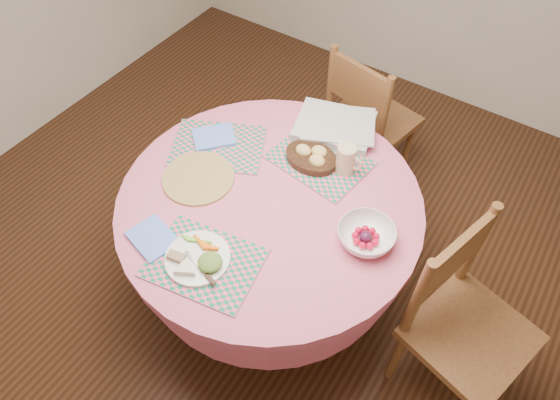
{
  "coord_description": "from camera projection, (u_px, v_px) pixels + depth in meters",
  "views": [
    {
      "loc": [
        0.74,
        -1.03,
        2.31
      ],
      "look_at": [
        0.05,
        0.0,
        0.78
      ],
      "focal_mm": 32.0,
      "sensor_mm": 36.0,
      "label": 1
    }
  ],
  "objects": [
    {
      "name": "ground",
      "position": [
        272.0,
        290.0,
        2.59
      ],
      "size": [
        4.0,
        4.0,
        0.0
      ],
      "primitive_type": "plane",
      "color": "#331C0F",
      "rests_on": "ground"
    },
    {
      "name": "placemat_left",
      "position": [
        218.0,
        146.0,
        2.19
      ],
      "size": [
        0.49,
        0.45,
        0.01
      ],
      "primitive_type": "cube",
      "rotation": [
        0.0,
        0.0,
        0.46
      ],
      "color": "#14725B",
      "rests_on": "dining_table"
    },
    {
      "name": "fruit_bowl",
      "position": [
        366.0,
        236.0,
        1.85
      ],
      "size": [
        0.27,
        0.27,
        0.07
      ],
      "rotation": [
        0.0,
        0.0,
        -0.32
      ],
      "color": "white",
      "rests_on": "dining_table"
    },
    {
      "name": "dining_table",
      "position": [
        270.0,
        228.0,
        2.16
      ],
      "size": [
        1.24,
        1.24,
        0.75
      ],
      "color": "#D0617E",
      "rests_on": "ground"
    },
    {
      "name": "newspaper_stack",
      "position": [
        335.0,
        125.0,
        2.24
      ],
      "size": [
        0.42,
        0.36,
        0.04
      ],
      "rotation": [
        0.0,
        0.0,
        0.28
      ],
      "color": "silver",
      "rests_on": "dining_table"
    },
    {
      "name": "napkin_near",
      "position": [
        153.0,
        238.0,
        1.88
      ],
      "size": [
        0.21,
        0.18,
        0.01
      ],
      "primitive_type": "cube",
      "rotation": [
        0.0,
        0.0,
        -0.26
      ],
      "color": "#5D86F0",
      "rests_on": "dining_table"
    },
    {
      "name": "latte_mug",
      "position": [
        346.0,
        159.0,
        2.05
      ],
      "size": [
        0.12,
        0.08,
        0.13
      ],
      "color": "#CFB98E",
      "rests_on": "placemat_back"
    },
    {
      "name": "bread_bowl",
      "position": [
        312.0,
        157.0,
        2.11
      ],
      "size": [
        0.23,
        0.23,
        0.08
      ],
      "color": "black",
      "rests_on": "placemat_back"
    },
    {
      "name": "chair_back",
      "position": [
        367.0,
        119.0,
        2.72
      ],
      "size": [
        0.5,
        0.48,
        0.91
      ],
      "rotation": [
        0.0,
        0.0,
        2.94
      ],
      "color": "brown",
      "rests_on": "ground"
    },
    {
      "name": "wicker_trivet",
      "position": [
        198.0,
        178.0,
        2.07
      ],
      "size": [
        0.3,
        0.3,
        0.01
      ],
      "primitive_type": "cylinder",
      "color": "olive",
      "rests_on": "dining_table"
    },
    {
      "name": "placemat_back",
      "position": [
        320.0,
        160.0,
        2.14
      ],
      "size": [
        0.44,
        0.35,
        0.01
      ],
      "primitive_type": "cube",
      "rotation": [
        0.0,
        0.0,
        -0.14
      ],
      "color": "#14725B",
      "rests_on": "dining_table"
    },
    {
      "name": "dinner_plate",
      "position": [
        198.0,
        259.0,
        1.8
      ],
      "size": [
        0.24,
        0.25,
        0.05
      ],
      "rotation": [
        0.0,
        0.0,
        0.18
      ],
      "color": "white",
      "rests_on": "placemat_front"
    },
    {
      "name": "placemat_front",
      "position": [
        205.0,
        263.0,
        1.82
      ],
      "size": [
        0.45,
        0.36,
        0.01
      ],
      "primitive_type": "cube",
      "rotation": [
        0.0,
        0.0,
        0.17
      ],
      "color": "#14725B",
      "rests_on": "dining_table"
    },
    {
      "name": "chair_right",
      "position": [
        462.0,
        321.0,
        1.95
      ],
      "size": [
        0.52,
        0.53,
        0.95
      ],
      "rotation": [
        0.0,
        0.0,
        1.3
      ],
      "color": "brown",
      "rests_on": "ground"
    },
    {
      "name": "napkin_far",
      "position": [
        214.0,
        137.0,
        2.22
      ],
      "size": [
        0.22,
        0.23,
        0.01
      ],
      "primitive_type": "cube",
      "rotation": [
        0.0,
        0.0,
        0.85
      ],
      "color": "#5D86F0",
      "rests_on": "placemat_left"
    }
  ]
}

